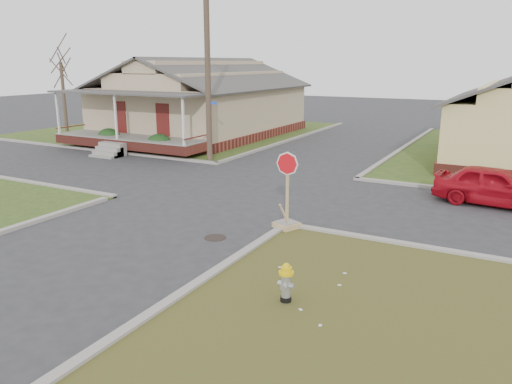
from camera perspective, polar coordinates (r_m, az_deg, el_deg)
The scene contains 12 objects.
ground at distance 16.23m, azimuth -10.26°, elevation -3.38°, with size 120.00×120.00×0.00m, color #2C2C2F.
verge_far_left at distance 37.97m, azimuth -8.82°, elevation 6.99°, with size 19.00×19.00×0.05m, color #2F4418.
curbs at distance 20.21m, azimuth -1.45°, elevation 0.43°, with size 80.00×40.00×0.12m, color gray, non-canonical shape.
manhole at distance 14.61m, azimuth -4.68°, elevation -5.21°, with size 0.64×0.64×0.01m, color black.
corner_house at distance 34.92m, azimuth -6.28°, elevation 10.14°, with size 10.10×15.50×5.30m.
utility_pole at distance 25.12m, azimuth -5.54°, elevation 13.89°, with size 1.80×0.28×9.00m.
tree_far_left at distance 36.77m, azimuth -21.08°, elevation 9.84°, with size 0.22×0.22×4.90m, color #433126.
fire_hydrant at distance 10.62m, azimuth 3.46°, elevation -10.05°, with size 0.32×0.32×0.86m.
stop_sign at distance 15.15m, azimuth 3.55°, elevation -2.26°, with size 0.67×0.65×2.36m.
red_sedan at distance 19.57m, azimuth 25.68°, elevation 0.62°, with size 1.66×4.13×1.41m, color #AC0C18.
hedge_left at distance 30.70m, azimuth -16.43°, elevation 5.91°, with size 1.49×1.22×1.14m, color #153513.
hedge_right at distance 27.93m, azimuth -10.99°, elevation 5.41°, with size 1.46×1.19×1.11m, color #153513.
Camera 1 is at (9.75, -11.99, 4.95)m, focal length 35.00 mm.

